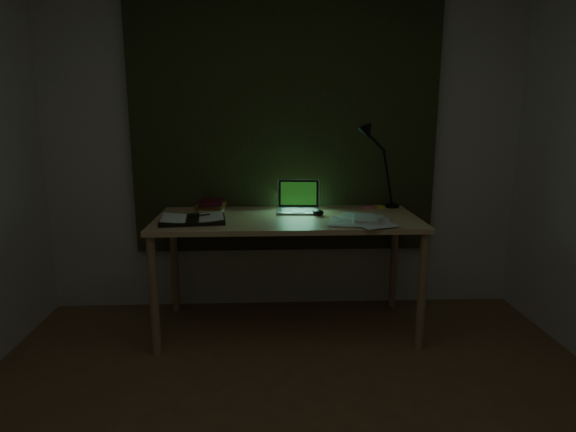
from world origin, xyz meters
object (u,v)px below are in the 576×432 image
(desk, at_px, (287,274))
(desk_lamp, at_px, (394,168))
(book_stack, at_px, (212,205))
(loose_papers, at_px, (357,219))
(laptop, at_px, (299,197))
(open_textbook, at_px, (193,219))

(desk, distance_m, desk_lamp, 1.07)
(book_stack, distance_m, loose_papers, 1.01)
(laptop, bearing_deg, open_textbook, -155.20)
(open_textbook, height_order, desk_lamp, desk_lamp)
(book_stack, bearing_deg, desk_lamp, 4.44)
(desk, bearing_deg, desk_lamp, 21.25)
(desk, bearing_deg, loose_papers, -16.48)
(desk_lamp, bearing_deg, loose_papers, -141.07)
(laptop, distance_m, open_textbook, 0.74)
(desk_lamp, bearing_deg, desk, -171.95)
(loose_papers, bearing_deg, open_textbook, 178.97)
(desk, xyz_separation_m, laptop, (0.08, 0.15, 0.50))
(open_textbook, xyz_separation_m, loose_papers, (1.04, -0.02, -0.01))
(laptop, bearing_deg, book_stack, 179.07)
(laptop, xyz_separation_m, desk_lamp, (0.69, 0.15, 0.18))
(laptop, relative_size, desk_lamp, 0.58)
(book_stack, xyz_separation_m, loose_papers, (0.96, -0.33, -0.03))
(loose_papers, height_order, desk_lamp, desk_lamp)
(loose_papers, distance_m, desk_lamp, 0.61)
(book_stack, relative_size, desk_lamp, 0.38)
(open_textbook, bearing_deg, desk, 3.82)
(book_stack, bearing_deg, desk, -21.37)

